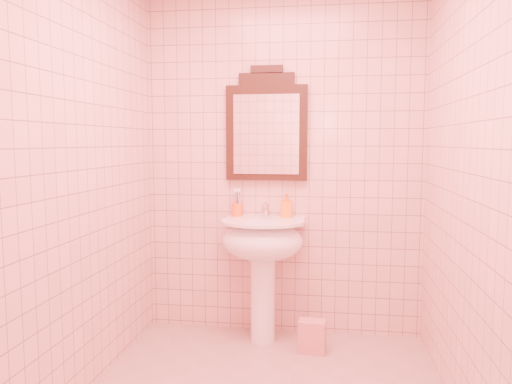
% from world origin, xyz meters
% --- Properties ---
extents(back_wall, '(2.00, 0.02, 2.50)m').
position_xyz_m(back_wall, '(0.00, 1.10, 1.25)').
color(back_wall, beige).
rests_on(back_wall, floor).
extents(pedestal_sink, '(0.58, 0.58, 0.86)m').
position_xyz_m(pedestal_sink, '(-0.11, 0.87, 0.66)').
color(pedestal_sink, white).
rests_on(pedestal_sink, floor).
extents(faucet, '(0.04, 0.16, 0.11)m').
position_xyz_m(faucet, '(-0.11, 1.01, 0.92)').
color(faucet, white).
rests_on(faucet, pedestal_sink).
extents(mirror, '(0.58, 0.06, 0.82)m').
position_xyz_m(mirror, '(-0.11, 1.07, 1.50)').
color(mirror, black).
rests_on(mirror, back_wall).
extents(toothbrush_cup, '(0.08, 0.08, 0.18)m').
position_xyz_m(toothbrush_cup, '(-0.32, 1.03, 0.91)').
color(toothbrush_cup, '#FF5715').
rests_on(toothbrush_cup, pedestal_sink).
extents(soap_dispenser, '(0.08, 0.08, 0.17)m').
position_xyz_m(soap_dispenser, '(0.04, 1.03, 0.95)').
color(soap_dispenser, orange).
rests_on(soap_dispenser, pedestal_sink).
extents(towel, '(0.18, 0.13, 0.22)m').
position_xyz_m(towel, '(0.24, 0.73, 0.11)').
color(towel, '#C87775').
rests_on(towel, floor).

